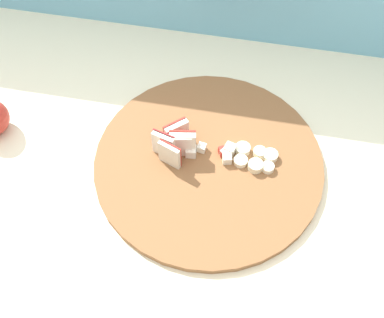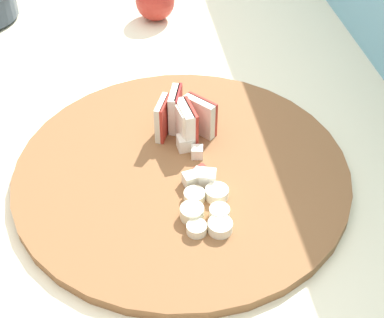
{
  "view_description": "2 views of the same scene",
  "coord_description": "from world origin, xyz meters",
  "px_view_note": "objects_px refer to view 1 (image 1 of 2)",
  "views": [
    {
      "loc": [
        0.15,
        -0.47,
        1.71
      ],
      "look_at": [
        0.06,
        0.03,
        0.93
      ],
      "focal_mm": 47.11,
      "sensor_mm": 36.0,
      "label": 1
    },
    {
      "loc": [
        0.61,
        -0.01,
        1.39
      ],
      "look_at": [
        0.08,
        0.07,
        0.9
      ],
      "focal_mm": 50.84,
      "sensor_mm": 36.0,
      "label": 2
    }
  ],
  "objects_px": {
    "apple_dice_pile": "(216,152)",
    "cutting_board": "(209,163)",
    "apple_wedge_fan": "(175,143)",
    "banana_slice_rows": "(256,158)"
  },
  "relations": [
    {
      "from": "apple_wedge_fan",
      "to": "banana_slice_rows",
      "type": "height_order",
      "value": "apple_wedge_fan"
    },
    {
      "from": "apple_wedge_fan",
      "to": "banana_slice_rows",
      "type": "distance_m",
      "value": 0.16
    },
    {
      "from": "apple_wedge_fan",
      "to": "apple_dice_pile",
      "type": "relative_size",
      "value": 0.91
    },
    {
      "from": "cutting_board",
      "to": "apple_wedge_fan",
      "type": "bearing_deg",
      "value": 170.74
    },
    {
      "from": "apple_wedge_fan",
      "to": "banana_slice_rows",
      "type": "xyz_separation_m",
      "value": [
        0.16,
        0.01,
        -0.02
      ]
    },
    {
      "from": "cutting_board",
      "to": "banana_slice_rows",
      "type": "height_order",
      "value": "banana_slice_rows"
    },
    {
      "from": "apple_dice_pile",
      "to": "cutting_board",
      "type": "bearing_deg",
      "value": -120.57
    },
    {
      "from": "cutting_board",
      "to": "apple_wedge_fan",
      "type": "xyz_separation_m",
      "value": [
        -0.07,
        0.01,
        0.04
      ]
    },
    {
      "from": "cutting_board",
      "to": "banana_slice_rows",
      "type": "xyz_separation_m",
      "value": [
        0.09,
        0.02,
        0.01
      ]
    },
    {
      "from": "apple_dice_pile",
      "to": "apple_wedge_fan",
      "type": "bearing_deg",
      "value": -174.94
    }
  ]
}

